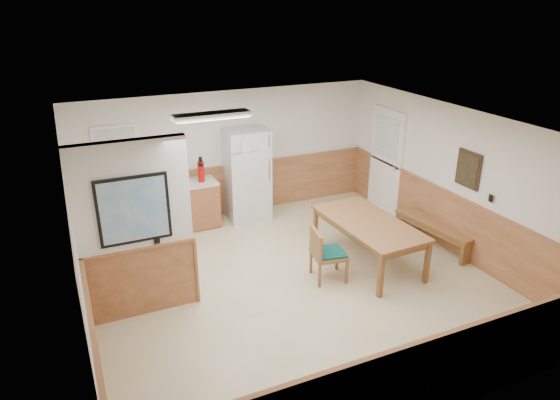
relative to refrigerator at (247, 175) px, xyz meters
name	(u,v)px	position (x,y,z in m)	size (l,w,h in m)	color
ground	(294,283)	(-0.24, -2.63, -0.91)	(6.00, 6.00, 0.00)	beige
ceiling	(296,126)	(-0.24, -2.63, 1.59)	(6.00, 6.00, 0.02)	white
back_wall	(229,154)	(-0.24, 0.37, 0.34)	(6.00, 0.02, 2.50)	white
right_wall	(454,181)	(2.76, -2.63, 0.34)	(0.02, 6.00, 2.50)	white
left_wall	(76,249)	(-3.24, -2.63, 0.34)	(0.02, 6.00, 2.50)	white
wainscot_back	(231,190)	(-0.24, 0.35, -0.41)	(6.00, 0.04, 1.00)	#C0784D
wainscot_right	(448,221)	(2.74, -2.63, -0.41)	(0.04, 6.00, 1.00)	#C0784D
wainscot_left	(87,300)	(-3.22, -2.63, -0.41)	(0.04, 6.00, 1.00)	#C0784D
partition_wall	(136,233)	(-2.49, -2.43, 0.33)	(1.50, 0.20, 2.50)	white
kitchen_counter	(175,207)	(-1.44, 0.05, -0.45)	(2.20, 0.61, 1.00)	#A15E39
exterior_door	(386,161)	(2.73, -0.73, 0.14)	(0.07, 1.02, 2.15)	white
kitchen_window	(117,153)	(-2.34, 0.35, 0.64)	(0.80, 0.04, 1.00)	white
wall_painting	(468,169)	(2.73, -2.93, 0.64)	(0.04, 0.50, 0.60)	#372216
fluorescent_fixture	(212,116)	(-1.04, -1.33, 1.54)	(1.20, 0.30, 0.09)	white
refrigerator	(247,175)	(0.00, 0.00, 0.00)	(0.84, 0.74, 1.81)	silver
dining_table	(368,226)	(1.15, -2.53, -0.24)	(1.09, 2.05, 0.75)	#9D5D39
dining_bench	(434,228)	(2.56, -2.51, -0.56)	(0.57, 1.64, 0.45)	#9D5D39
dining_chair	(323,251)	(0.23, -2.70, -0.41)	(0.77, 0.58, 0.85)	#9D5D39
fire_extinguisher	(201,171)	(-0.91, 0.00, 0.21)	(0.15, 0.15, 0.48)	#B3090B
soap_bottle	(125,185)	(-2.29, 0.07, 0.12)	(0.08, 0.08, 0.25)	#167E38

